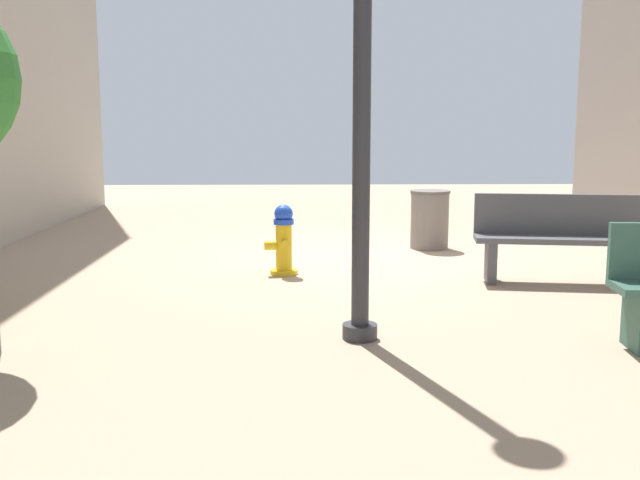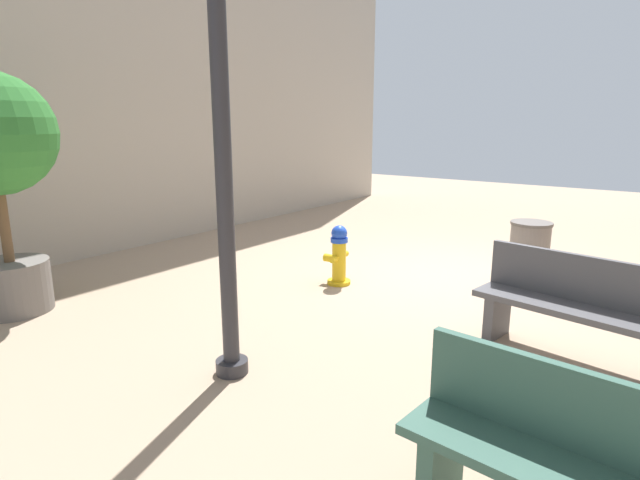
% 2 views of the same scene
% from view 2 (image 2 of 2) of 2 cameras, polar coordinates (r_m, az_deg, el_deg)
% --- Properties ---
extents(ground_plane, '(23.40, 23.40, 0.00)m').
position_cam_2_polar(ground_plane, '(7.44, 14.15, -3.97)').
color(ground_plane, tan).
extents(fire_hydrant, '(0.38, 0.41, 0.80)m').
position_cam_2_polar(fire_hydrant, '(6.79, 2.10, -1.69)').
color(fire_hydrant, gold).
rests_on(fire_hydrant, ground_plane).
extents(bench_near, '(1.82, 0.71, 0.95)m').
position_cam_2_polar(bench_near, '(5.22, 26.78, -6.61)').
color(bench_near, '#4C4C51').
rests_on(bench_near, ground_plane).
extents(bench_far, '(1.81, 0.59, 0.95)m').
position_cam_2_polar(bench_far, '(2.98, 27.49, -21.90)').
color(bench_far, '#33594C').
rests_on(bench_far, ground_plane).
extents(street_lamp, '(0.36, 0.36, 4.49)m').
position_cam_2_polar(street_lamp, '(4.18, -11.36, 21.32)').
color(street_lamp, '#2D2D33').
rests_on(street_lamp, ground_plane).
extents(trash_bin, '(0.55, 0.55, 0.81)m').
position_cam_2_polar(trash_bin, '(7.56, 22.37, -1.10)').
color(trash_bin, slate).
rests_on(trash_bin, ground_plane).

